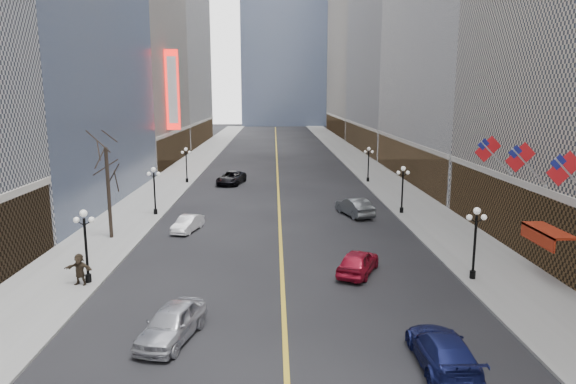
{
  "coord_description": "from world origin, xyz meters",
  "views": [
    {
      "loc": [
        -0.47,
        0.08,
        11.4
      ],
      "look_at": [
        0.05,
        19.35,
        7.71
      ],
      "focal_mm": 32.0,
      "sensor_mm": 36.0,
      "label": 1
    }
  ],
  "objects": [
    {
      "name": "car_nb_far",
      "position": [
        -6.01,
        65.26,
        0.83
      ],
      "size": [
        3.9,
        6.37,
        1.65
      ],
      "primitive_type": "imported",
      "rotation": [
        0.0,
        0.0,
        -0.21
      ],
      "color": "black",
      "rests_on": "ground"
    },
    {
      "name": "bldg_east_c",
      "position": [
        29.88,
        106.0,
        24.18
      ],
      "size": [
        26.6,
        40.6,
        48.8
      ],
      "color": "#9D9D9F",
      "rests_on": "ground"
    },
    {
      "name": "sidewalk_west",
      "position": [
        -14.0,
        70.0,
        0.07
      ],
      "size": [
        6.0,
        230.0,
        0.15
      ],
      "primitive_type": "cube",
      "color": "gray",
      "rests_on": "ground"
    },
    {
      "name": "awning_c",
      "position": [
        16.11,
        30.0,
        3.08
      ],
      "size": [
        1.4,
        4.0,
        0.93
      ],
      "color": "maroon",
      "rests_on": "ground"
    },
    {
      "name": "car_sb_mid",
      "position": [
        4.89,
        31.44,
        0.8
      ],
      "size": [
        3.66,
        5.06,
        1.6
      ],
      "primitive_type": "imported",
      "rotation": [
        0.0,
        0.0,
        2.72
      ],
      "color": "maroon",
      "rests_on": "ground"
    },
    {
      "name": "theatre_marquee",
      "position": [
        -15.88,
        80.0,
        12.0
      ],
      "size": [
        2.0,
        0.55,
        12.0
      ],
      "color": "red",
      "rests_on": "ground"
    },
    {
      "name": "flag_4",
      "position": [
        15.31,
        32.0,
        7.29
      ],
      "size": [
        2.87,
        0.12,
        2.87
      ],
      "color": "#B2B2B7",
      "rests_on": "ground"
    },
    {
      "name": "streetlamp_east_2",
      "position": [
        11.8,
        48.0,
        2.9
      ],
      "size": [
        1.26,
        0.44,
        4.52
      ],
      "color": "black",
      "rests_on": "sidewalk_east"
    },
    {
      "name": "car_sb_far",
      "position": [
        7.16,
        47.5,
        0.85
      ],
      "size": [
        3.27,
        5.49,
        1.71
      ],
      "primitive_type": "imported",
      "rotation": [
        0.0,
        0.0,
        3.44
      ],
      "color": "#4E5255",
      "rests_on": "ground"
    },
    {
      "name": "streetlamp_east_3",
      "position": [
        11.8,
        66.0,
        2.9
      ],
      "size": [
        1.26,
        0.44,
        4.52
      ],
      "color": "black",
      "rests_on": "sidewalk_east"
    },
    {
      "name": "car_sb_near",
      "position": [
        6.61,
        19.92,
        0.77
      ],
      "size": [
        2.18,
        5.3,
        1.54
      ],
      "primitive_type": "imported",
      "rotation": [
        0.0,
        0.0,
        3.14
      ],
      "color": "#161C53",
      "rests_on": "ground"
    },
    {
      "name": "tree_west_far",
      "position": [
        -13.5,
        40.0,
        6.24
      ],
      "size": [
        3.6,
        3.6,
        7.92
      ],
      "color": "#2D231C",
      "rests_on": "sidewalk_west"
    },
    {
      "name": "streetlamp_west_3",
      "position": [
        -11.8,
        66.0,
        2.9
      ],
      "size": [
        1.26,
        0.44,
        4.52
      ],
      "color": "black",
      "rests_on": "sidewalk_west"
    },
    {
      "name": "lane_line",
      "position": [
        0.0,
        80.0,
        0.01
      ],
      "size": [
        0.25,
        200.0,
        0.02
      ],
      "primitive_type": "cube",
      "color": "gold",
      "rests_on": "ground"
    },
    {
      "name": "streetlamp_east_1",
      "position": [
        11.8,
        30.0,
        2.9
      ],
      "size": [
        1.26,
        0.44,
        4.52
      ],
      "color": "black",
      "rests_on": "sidewalk_east"
    },
    {
      "name": "car_nb_mid",
      "position": [
        -7.79,
        42.19,
        0.66
      ],
      "size": [
        2.38,
        4.25,
        1.33
      ],
      "primitive_type": "imported",
      "rotation": [
        0.0,
        0.0,
        -0.26
      ],
      "color": "silver",
      "rests_on": "ground"
    },
    {
      "name": "streetlamp_west_1",
      "position": [
        -11.8,
        30.0,
        2.9
      ],
      "size": [
        1.26,
        0.44,
        4.52
      ],
      "color": "black",
      "rests_on": "sidewalk_west"
    },
    {
      "name": "flag_3",
      "position": [
        15.31,
        27.0,
        7.29
      ],
      "size": [
        2.87,
        0.12,
        2.87
      ],
      "color": "#B2B2B7",
      "rests_on": "ground"
    },
    {
      "name": "flag_5",
      "position": [
        15.31,
        37.0,
        7.29
      ],
      "size": [
        2.87,
        0.12,
        2.87
      ],
      "color": "#B2B2B7",
      "rests_on": "ground"
    },
    {
      "name": "bldg_west_c",
      "position": [
        -29.88,
        87.0,
        25.19
      ],
      "size": [
        26.6,
        30.6,
        50.8
      ],
      "color": "#B2A594",
      "rests_on": "ground"
    },
    {
      "name": "ped_west_far",
      "position": [
        -12.13,
        29.6,
        1.11
      ],
      "size": [
        1.85,
        0.86,
        1.93
      ],
      "primitive_type": "imported",
      "rotation": [
        0.0,
        0.0,
        -0.2
      ],
      "color": "#31271B",
      "rests_on": "sidewalk_west"
    },
    {
      "name": "bldg_east_d",
      "position": [
        29.9,
        149.0,
        31.17
      ],
      "size": [
        26.6,
        46.6,
        62.8
      ],
      "color": "#B2A594",
      "rests_on": "ground"
    },
    {
      "name": "car_nb_near",
      "position": [
        -5.32,
        22.69,
        0.83
      ],
      "size": [
        3.13,
        5.21,
        1.66
      ],
      "primitive_type": "imported",
      "rotation": [
        0.0,
        0.0,
        -0.25
      ],
      "color": "silver",
      "rests_on": "ground"
    },
    {
      "name": "sidewalk_east",
      "position": [
        14.0,
        70.0,
        0.07
      ],
      "size": [
        6.0,
        230.0,
        0.15
      ],
      "primitive_type": "cube",
      "color": "gray",
      "rests_on": "ground"
    },
    {
      "name": "streetlamp_west_2",
      "position": [
        -11.8,
        48.0,
        2.9
      ],
      "size": [
        1.26,
        0.44,
        4.52
      ],
      "color": "black",
      "rests_on": "sidewalk_west"
    }
  ]
}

